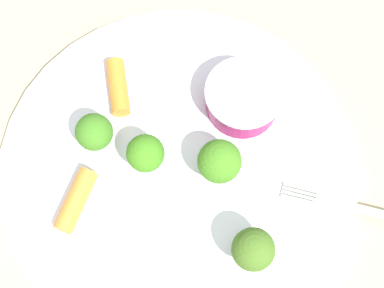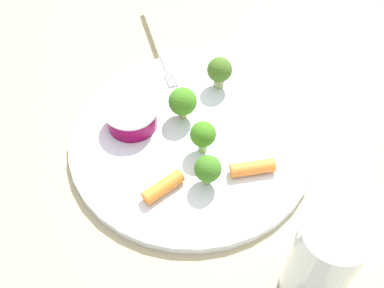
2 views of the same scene
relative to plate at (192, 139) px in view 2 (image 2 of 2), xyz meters
name	(u,v)px [view 2 (image 2 of 2)]	position (x,y,z in m)	size (l,w,h in m)	color
ground_plane	(192,142)	(0.00, 0.00, -0.01)	(2.40, 2.40, 0.00)	tan
plate	(192,139)	(0.00, 0.00, 0.00)	(0.30, 0.30, 0.01)	white
sauce_cup	(132,116)	(0.02, -0.07, 0.02)	(0.07, 0.07, 0.03)	maroon
broccoli_floret_0	(208,169)	(0.05, 0.05, 0.03)	(0.03, 0.03, 0.04)	#92AD59
broccoli_floret_1	(203,135)	(0.01, 0.02, 0.03)	(0.03, 0.03, 0.05)	#84B85F
broccoli_floret_2	(220,71)	(-0.09, -0.01, 0.03)	(0.03, 0.03, 0.05)	#9AAA68
broccoli_floret_3	(183,102)	(-0.02, -0.03, 0.03)	(0.04, 0.04, 0.05)	#93AC5C
carrot_stick_0	(253,168)	(0.01, 0.09, 0.01)	(0.02, 0.02, 0.05)	orange
carrot_stick_1	(163,187)	(0.08, 0.01, 0.01)	(0.02, 0.02, 0.05)	orange
fork	(158,44)	(-0.13, -0.13, 0.01)	(0.14, 0.14, 0.00)	beige
drinking_glass	(322,262)	(0.10, 0.20, 0.05)	(0.06, 0.06, 0.12)	silver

